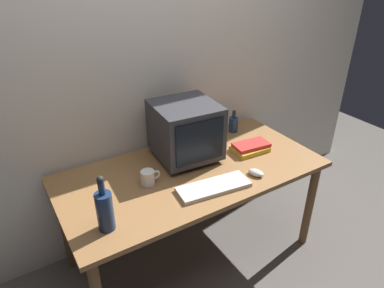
{
  "coord_description": "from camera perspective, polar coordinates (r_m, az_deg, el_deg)",
  "views": [
    {
      "loc": [
        -0.95,
        -1.53,
        1.88
      ],
      "look_at": [
        0.0,
        0.0,
        0.88
      ],
      "focal_mm": 32.65,
      "sensor_mm": 36.0,
      "label": 1
    }
  ],
  "objects": [
    {
      "name": "ground_plane",
      "position": [
        2.61,
        0.0,
        -17.23
      ],
      "size": [
        6.0,
        6.0,
        0.0
      ],
      "primitive_type": "plane",
      "color": "#56514C"
    },
    {
      "name": "back_wall",
      "position": [
        2.3,
        -6.21,
        12.82
      ],
      "size": [
        4.0,
        0.08,
        2.5
      ],
      "primitive_type": "cube",
      "color": "silver",
      "rests_on": "ground"
    },
    {
      "name": "desk",
      "position": [
        2.2,
        0.0,
        -5.88
      ],
      "size": [
        1.62,
        0.8,
        0.7
      ],
      "color": "olive",
      "rests_on": "ground"
    },
    {
      "name": "crt_monitor",
      "position": [
        2.19,
        -1.08,
        2.22
      ],
      "size": [
        0.41,
        0.41,
        0.37
      ],
      "color": "#333338",
      "rests_on": "desk"
    },
    {
      "name": "keyboard",
      "position": [
        1.99,
        3.62,
        -6.99
      ],
      "size": [
        0.44,
        0.2,
        0.02
      ],
      "primitive_type": "cube",
      "rotation": [
        0.0,
        0.0,
        -0.12
      ],
      "color": "beige",
      "rests_on": "desk"
    },
    {
      "name": "computer_mouse",
      "position": [
        2.13,
        10.41,
        -4.63
      ],
      "size": [
        0.09,
        0.11,
        0.04
      ],
      "primitive_type": "ellipsoid",
      "rotation": [
        0.0,
        0.0,
        0.35
      ],
      "color": "beige",
      "rests_on": "desk"
    },
    {
      "name": "bottle_tall",
      "position": [
        1.72,
        -14.06,
        -10.36
      ],
      "size": [
        0.08,
        0.08,
        0.3
      ],
      "color": "navy",
      "rests_on": "desk"
    },
    {
      "name": "bottle_short",
      "position": [
        2.6,
        6.78,
        3.33
      ],
      "size": [
        0.07,
        0.07,
        0.17
      ],
      "color": "navy",
      "rests_on": "desk"
    },
    {
      "name": "book_stack",
      "position": [
        2.37,
        9.5,
        -0.54
      ],
      "size": [
        0.25,
        0.18,
        0.06
      ],
      "color": "gold",
      "rests_on": "desk"
    },
    {
      "name": "mug",
      "position": [
        2.01,
        -7.08,
        -5.55
      ],
      "size": [
        0.12,
        0.08,
        0.09
      ],
      "color": "white",
      "rests_on": "desk"
    }
  ]
}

